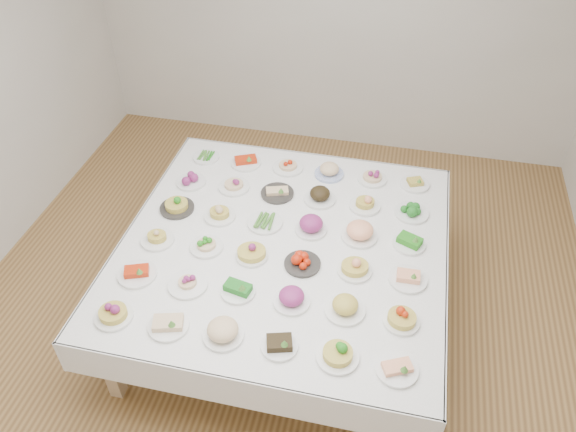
% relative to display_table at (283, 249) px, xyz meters
% --- Properties ---
extents(room_envelope, '(5.02, 5.02, 2.81)m').
position_rel_display_table_xyz_m(room_envelope, '(-0.05, 0.06, 1.15)').
color(room_envelope, olive).
rests_on(room_envelope, ground).
extents(display_table, '(2.31, 2.31, 0.75)m').
position_rel_display_table_xyz_m(display_table, '(0.00, 0.00, 0.00)').
color(display_table, white).
rests_on(display_table, ground).
extents(dish_0, '(0.24, 0.24, 0.14)m').
position_rel_display_table_xyz_m(dish_0, '(-0.88, -0.89, 0.13)').
color(dish_0, white).
rests_on(dish_0, display_table).
extents(dish_1, '(0.25, 0.25, 0.12)m').
position_rel_display_table_xyz_m(dish_1, '(-0.52, -0.88, 0.11)').
color(dish_1, white).
rests_on(dish_1, display_table).
extents(dish_2, '(0.24, 0.24, 0.16)m').
position_rel_display_table_xyz_m(dish_2, '(-0.17, -0.88, 0.14)').
color(dish_2, white).
rests_on(dish_2, display_table).
extents(dish_3, '(0.22, 0.22, 0.10)m').
position_rel_display_table_xyz_m(dish_3, '(0.18, -0.88, 0.11)').
color(dish_3, white).
rests_on(dish_3, display_table).
extents(dish_4, '(0.27, 0.26, 0.16)m').
position_rel_display_table_xyz_m(dish_4, '(0.53, -0.88, 0.14)').
color(dish_4, white).
rests_on(dish_4, display_table).
extents(dish_5, '(0.24, 0.24, 0.11)m').
position_rel_display_table_xyz_m(dish_5, '(0.87, -0.89, 0.11)').
color(dish_5, white).
rests_on(dish_5, display_table).
extents(dish_6, '(0.26, 0.26, 0.12)m').
position_rel_display_table_xyz_m(dish_6, '(-0.88, -0.52, 0.11)').
color(dish_6, white).
rests_on(dish_6, display_table).
extents(dish_7, '(0.26, 0.26, 0.13)m').
position_rel_display_table_xyz_m(dish_7, '(-0.52, -0.54, 0.12)').
color(dish_7, white).
rests_on(dish_7, display_table).
extents(dish_8, '(0.23, 0.23, 0.11)m').
position_rel_display_table_xyz_m(dish_8, '(-0.18, -0.52, 0.11)').
color(dish_8, white).
rests_on(dish_8, display_table).
extents(dish_9, '(0.23, 0.23, 0.12)m').
position_rel_display_table_xyz_m(dish_9, '(0.18, -0.53, 0.12)').
color(dish_9, white).
rests_on(dish_9, display_table).
extents(dish_10, '(0.25, 0.25, 0.14)m').
position_rel_display_table_xyz_m(dish_10, '(0.52, -0.52, 0.13)').
color(dish_10, white).
rests_on(dish_10, display_table).
extents(dish_11, '(0.22, 0.22, 0.13)m').
position_rel_display_table_xyz_m(dish_11, '(0.87, -0.53, 0.12)').
color(dish_11, white).
rests_on(dish_11, display_table).
extents(dish_12, '(0.24, 0.24, 0.13)m').
position_rel_display_table_xyz_m(dish_12, '(-0.88, -0.18, 0.12)').
color(dish_12, white).
rests_on(dish_12, display_table).
extents(dish_13, '(0.23, 0.23, 0.12)m').
position_rel_display_table_xyz_m(dish_13, '(-0.52, -0.17, 0.12)').
color(dish_13, white).
rests_on(dish_13, display_table).
extents(dish_14, '(0.23, 0.22, 0.15)m').
position_rel_display_table_xyz_m(dish_14, '(-0.18, -0.19, 0.13)').
color(dish_14, white).
rests_on(dish_14, display_table).
extents(dish_15, '(0.25, 0.25, 0.11)m').
position_rel_display_table_xyz_m(dish_15, '(0.18, -0.19, 0.11)').
color(dish_15, '#2C2A27').
rests_on(dish_15, display_table).
extents(dish_16, '(0.24, 0.23, 0.15)m').
position_rel_display_table_xyz_m(dish_16, '(0.53, -0.17, 0.13)').
color(dish_16, white).
rests_on(dish_16, display_table).
extents(dish_17, '(0.25, 0.25, 0.10)m').
position_rel_display_table_xyz_m(dish_17, '(0.89, -0.17, 0.10)').
color(dish_17, white).
rests_on(dish_17, display_table).
extents(dish_18, '(0.26, 0.26, 0.16)m').
position_rel_display_table_xyz_m(dish_18, '(-0.88, 0.19, 0.14)').
color(dish_18, '#2C2A27').
rests_on(dish_18, display_table).
extents(dish_19, '(0.23, 0.23, 0.13)m').
position_rel_display_table_xyz_m(dish_19, '(-0.53, 0.17, 0.12)').
color(dish_19, white).
rests_on(dish_19, display_table).
extents(dish_20, '(0.26, 0.26, 0.06)m').
position_rel_display_table_xyz_m(dish_20, '(-0.18, 0.17, 0.09)').
color(dish_20, white).
rests_on(dish_20, display_table).
extents(dish_21, '(0.23, 0.23, 0.13)m').
position_rel_display_table_xyz_m(dish_21, '(0.17, 0.17, 0.13)').
color(dish_21, white).
rests_on(dish_21, display_table).
extents(dish_22, '(0.27, 0.27, 0.15)m').
position_rel_display_table_xyz_m(dish_22, '(0.52, 0.18, 0.14)').
color(dish_22, white).
rests_on(dish_22, display_table).
extents(dish_23, '(0.23, 0.23, 0.11)m').
position_rel_display_table_xyz_m(dish_23, '(0.88, 0.18, 0.11)').
color(dish_23, white).
rests_on(dish_23, display_table).
extents(dish_24, '(0.23, 0.23, 0.10)m').
position_rel_display_table_xyz_m(dish_24, '(-0.89, 0.52, 0.11)').
color(dish_24, white).
rests_on(dish_24, display_table).
extents(dish_25, '(0.25, 0.25, 0.14)m').
position_rel_display_table_xyz_m(dish_25, '(-0.53, 0.54, 0.13)').
color(dish_25, white).
rests_on(dish_25, display_table).
extents(dish_26, '(0.26, 0.26, 0.11)m').
position_rel_display_table_xyz_m(dish_26, '(-0.17, 0.53, 0.11)').
color(dish_26, '#2C2A27').
rests_on(dish_26, display_table).
extents(dish_27, '(0.26, 0.26, 0.14)m').
position_rel_display_table_xyz_m(dish_27, '(0.17, 0.53, 0.13)').
color(dish_27, white).
rests_on(dish_27, display_table).
extents(dish_28, '(0.24, 0.24, 0.13)m').
position_rel_display_table_xyz_m(dish_28, '(0.52, 0.53, 0.12)').
color(dish_28, white).
rests_on(dish_28, display_table).
extents(dish_29, '(0.25, 0.25, 0.12)m').
position_rel_display_table_xyz_m(dish_29, '(0.87, 0.52, 0.12)').
color(dish_29, white).
rests_on(dish_29, display_table).
extents(dish_30, '(0.22, 0.22, 0.05)m').
position_rel_display_table_xyz_m(dish_30, '(-0.88, 0.88, 0.08)').
color(dish_30, white).
rests_on(dish_30, display_table).
extents(dish_31, '(0.25, 0.25, 0.12)m').
position_rel_display_table_xyz_m(dish_31, '(-0.53, 0.88, 0.11)').
color(dish_31, white).
rests_on(dish_31, display_table).
extents(dish_32, '(0.25, 0.25, 0.12)m').
position_rel_display_table_xyz_m(dish_32, '(-0.17, 0.88, 0.12)').
color(dish_32, white).
rests_on(dish_32, display_table).
extents(dish_33, '(0.24, 0.24, 0.14)m').
position_rel_display_table_xyz_m(dish_33, '(0.18, 0.87, 0.13)').
color(dish_33, '#4C66B2').
rests_on(dish_33, display_table).
extents(dish_34, '(0.25, 0.25, 0.14)m').
position_rel_display_table_xyz_m(dish_34, '(0.54, 0.88, 0.13)').
color(dish_34, white).
rests_on(dish_34, display_table).
extents(dish_35, '(0.23, 0.23, 0.09)m').
position_rel_display_table_xyz_m(dish_35, '(0.88, 0.89, 0.10)').
color(dish_35, white).
rests_on(dish_35, display_table).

